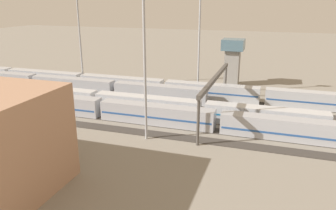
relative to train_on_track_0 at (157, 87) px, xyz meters
The scene contains 16 objects.
ground_plane 13.52m from the train_on_track_0, 110.68° to the left, with size 400.00×400.00×0.00m, color gray.
track_bed_0 5.12m from the train_on_track_0, behind, with size 140.00×2.80×0.12m, color #3D3833.
track_bed_1 7.16m from the train_on_track_0, 133.34° to the left, with size 140.00×2.80×0.12m, color #3D3833.
track_bed_2 11.24m from the train_on_track_0, 115.26° to the left, with size 140.00×2.80×0.12m, color #3D3833.
track_bed_3 15.85m from the train_on_track_0, 107.46° to the left, with size 140.00×2.80×0.12m, color #4C443D.
track_bed_4 20.65m from the train_on_track_0, 103.27° to the left, with size 140.00×2.80×0.12m, color #3D3833.
track_bed_5 25.52m from the train_on_track_0, 100.69° to the left, with size 140.00×2.80×0.12m, color #3D3833.
train_on_track_0 is the anchor object (origin of this frame).
train_on_track_4 20.65m from the train_on_track_0, 104.41° to the left, with size 114.80×3.06×4.40m.
train_on_track_3 15.37m from the train_on_track_0, 102.57° to the left, with size 119.80×3.06×3.80m.
train_on_track_1 22.08m from the train_on_track_0, 13.09° to the left, with size 71.40×3.00×3.80m.
light_mast_0 28.29m from the train_on_track_0, ahead, with size 2.80×0.70×29.57m.
light_mast_1 33.64m from the train_on_track_0, 106.36° to the left, with size 2.80×0.70×32.13m.
light_mast_2 17.94m from the train_on_track_0, 158.25° to the right, with size 2.80×0.70×25.61m.
signal_gantry 21.99m from the train_on_track_0, 144.04° to the left, with size 0.70×30.00×8.80m.
control_tower 24.19m from the train_on_track_0, 135.65° to the right, with size 6.00×6.00×12.98m.
Camera 1 is at (-23.78, 65.00, 23.59)m, focal length 35.50 mm.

